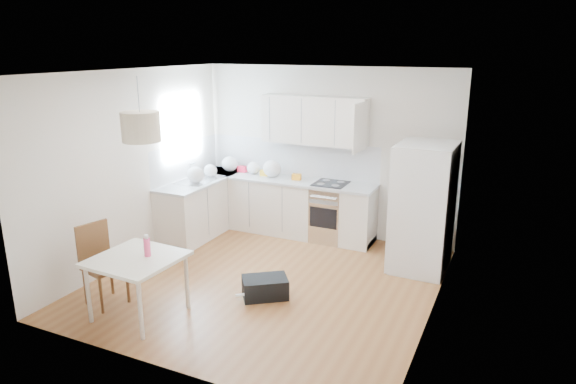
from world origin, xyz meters
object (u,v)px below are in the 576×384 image
object	(u,v)px
gym_bag	(265,287)
dining_chair	(104,266)
refrigerator	(424,208)
dining_table	(137,264)

from	to	relation	value
gym_bag	dining_chair	bearing A→B (deg)	174.14
refrigerator	dining_chair	world-z (taller)	refrigerator
refrigerator	dining_chair	distance (m)	4.18
refrigerator	dining_table	size ratio (longest dim) A/B	1.85
dining_chair	gym_bag	size ratio (longest dim) A/B	1.80
dining_table	gym_bag	distance (m)	1.57
dining_table	refrigerator	bearing A→B (deg)	48.02
dining_table	dining_chair	size ratio (longest dim) A/B	0.97
dining_table	dining_chair	bearing A→B (deg)	177.01
refrigerator	dining_table	world-z (taller)	refrigerator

